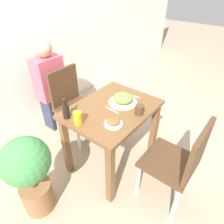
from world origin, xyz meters
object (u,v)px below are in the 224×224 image
at_px(chair_near, 179,160).
at_px(person_figure, 51,87).
at_px(sauce_bottle, 66,110).
at_px(chair_far, 72,101).
at_px(juice_glass, 78,118).
at_px(drink_cup, 139,110).
at_px(potted_plant_left, 29,171).
at_px(side_plate, 113,122).
at_px(food_plate, 123,99).

bearing_deg(chair_near, person_figure, -91.61).
bearing_deg(sauce_bottle, chair_far, 46.27).
height_order(chair_far, juice_glass, chair_far).
xyz_separation_m(chair_near, juice_glass, (-0.37, 0.78, 0.29)).
relative_size(drink_cup, potted_plant_left, 0.11).
distance_m(side_plate, potted_plant_left, 0.78).
bearing_deg(sauce_bottle, chair_near, -68.05).
bearing_deg(food_plate, person_figure, 94.30).
relative_size(chair_near, chair_far, 1.00).
height_order(chair_far, side_plate, chair_far).
xyz_separation_m(side_plate, potted_plant_left, (-0.63, 0.35, -0.28)).
bearing_deg(drink_cup, juice_glass, 143.70).
distance_m(chair_far, sauce_bottle, 0.70).
distance_m(drink_cup, potted_plant_left, 1.04).
height_order(side_plate, drink_cup, drink_cup).
bearing_deg(chair_near, sauce_bottle, -68.05).
height_order(drink_cup, juice_glass, juice_glass).
distance_m(chair_near, drink_cup, 0.54).
xyz_separation_m(food_plate, potted_plant_left, (-0.96, 0.21, -0.29)).
height_order(chair_near, juice_glass, chair_near).
relative_size(chair_far, food_plate, 3.23).
xyz_separation_m(food_plate, person_figure, (-0.08, 1.06, -0.19)).
height_order(sauce_bottle, person_figure, person_figure).
xyz_separation_m(juice_glass, potted_plant_left, (-0.46, 0.12, -0.31)).
distance_m(food_plate, drink_cup, 0.23).
relative_size(drink_cup, sauce_bottle, 0.45).
distance_m(drink_cup, person_figure, 1.30).
distance_m(chair_far, juice_glass, 0.79).
xyz_separation_m(juice_glass, sauce_bottle, (-0.00, 0.14, 0.02)).
relative_size(food_plate, side_plate, 1.75).
distance_m(food_plate, juice_glass, 0.51).
bearing_deg(person_figure, juice_glass, -113.44).
bearing_deg(sauce_bottle, drink_cup, -46.60).
distance_m(drink_cup, juice_glass, 0.54).
xyz_separation_m(chair_near, sauce_bottle, (-0.37, 0.92, 0.31)).
bearing_deg(person_figure, food_plate, -85.70).
bearing_deg(juice_glass, sauce_bottle, 90.67).
bearing_deg(sauce_bottle, food_plate, -25.73).
bearing_deg(food_plate, chair_near, -100.73).
bearing_deg(juice_glass, chair_near, -64.60).
bearing_deg(food_plate, drink_cup, -105.32).
xyz_separation_m(chair_far, sauce_bottle, (-0.44, -0.46, 0.31)).
xyz_separation_m(drink_cup, person_figure, (-0.02, 1.28, -0.20)).
distance_m(side_plate, person_figure, 1.23).
bearing_deg(drink_cup, potted_plant_left, 154.02).
bearing_deg(potted_plant_left, person_figure, 43.99).
bearing_deg(potted_plant_left, sauce_bottle, 3.32).
bearing_deg(juice_glass, chair_far, 54.01).
distance_m(food_plate, sauce_bottle, 0.55).
relative_size(food_plate, juice_glass, 2.38).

